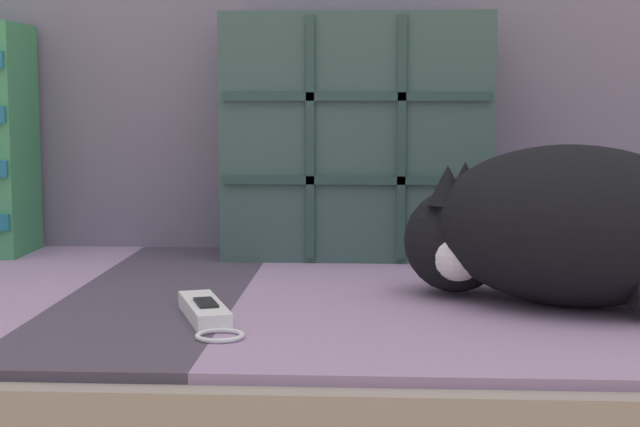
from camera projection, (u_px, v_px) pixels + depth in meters
sofa_backrest at (341, 84)px, 1.58m from camera, size 1.94×0.14×0.52m
throw_pillow_quilted at (357, 137)px, 1.44m from camera, size 0.39×0.14×0.36m
sleeping_cat at (554, 228)px, 1.12m from camera, size 0.38×0.32×0.18m
game_remote_near at (206, 312)px, 1.04m from camera, size 0.10×0.19×0.02m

